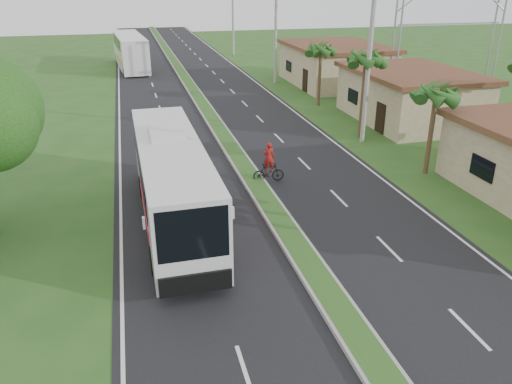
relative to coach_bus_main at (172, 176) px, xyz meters
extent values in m
plane|color=#27501D|center=(4.41, -9.44, -2.15)|extent=(180.00, 180.00, 0.00)
cube|color=black|center=(4.41, 10.56, -2.14)|extent=(14.00, 160.00, 0.02)
cube|color=gray|center=(4.41, 10.56, -2.05)|extent=(1.20, 160.00, 0.17)
cube|color=#27501D|center=(4.41, 10.56, -1.96)|extent=(0.95, 160.00, 0.02)
cube|color=silver|center=(-2.29, 10.56, -2.15)|extent=(0.12, 160.00, 0.01)
cube|color=silver|center=(11.11, 10.56, -2.15)|extent=(0.12, 160.00, 0.01)
cube|color=#988C67|center=(18.41, 12.56, -0.47)|extent=(7.00, 10.00, 3.35)
cube|color=#50271C|center=(18.41, 12.56, 1.36)|extent=(7.60, 10.60, 0.32)
cube|color=#988C67|center=(18.41, 26.56, -0.40)|extent=(8.00, 11.00, 3.50)
cube|color=#50271C|center=(18.41, 26.56, 1.51)|extent=(8.60, 11.60, 0.32)
cylinder|color=#473321|center=(13.81, 2.56, 0.15)|extent=(0.26, 0.26, 4.60)
cylinder|color=#473321|center=(13.21, 9.56, 0.55)|extent=(0.26, 0.26, 5.40)
cylinder|color=#473321|center=(13.71, 18.56, 0.25)|extent=(0.26, 0.26, 4.80)
cylinder|color=gray|center=(12.91, 8.56, 3.85)|extent=(0.28, 0.28, 12.00)
cylinder|color=gray|center=(12.91, 28.56, 3.35)|extent=(0.28, 0.28, 11.00)
cylinder|color=gray|center=(12.91, 48.56, 3.10)|extent=(0.28, 0.28, 10.50)
cylinder|color=gray|center=(21.41, 20.06, 3.85)|extent=(0.18, 0.18, 12.00)
cylinder|color=gray|center=(31.41, 20.06, 3.85)|extent=(0.18, 0.18, 12.00)
cylinder|color=gray|center=(21.41, 21.06, 3.85)|extent=(0.18, 0.18, 12.00)
cylinder|color=gray|center=(31.41, 21.06, 3.85)|extent=(0.18, 0.18, 12.00)
cube|color=gray|center=(26.41, 20.56, 3.85)|extent=(10.00, 0.14, 0.14)
cube|color=silver|center=(0.00, -0.06, -0.11)|extent=(2.69, 12.11, 3.17)
cube|color=black|center=(-0.01, 0.55, 0.59)|extent=(2.70, 9.70, 1.27)
cube|color=black|center=(0.09, -6.04, 0.40)|extent=(2.27, 0.17, 1.78)
cube|color=red|center=(0.02, -1.26, -0.74)|extent=(2.64, 5.27, 0.55)
cube|color=#FFAB15|center=(0.00, 0.25, -1.00)|extent=(2.61, 3.06, 0.25)
cube|color=silver|center=(-0.02, 1.15, 1.62)|extent=(1.44, 2.44, 0.28)
cylinder|color=black|center=(-1.08, -3.90, -1.62)|extent=(0.34, 1.05, 1.05)
cylinder|color=black|center=(1.19, -3.87, -1.62)|extent=(0.34, 1.05, 1.05)
cylinder|color=black|center=(-1.18, 3.15, -1.62)|extent=(0.34, 1.05, 1.05)
cylinder|color=black|center=(1.09, 3.18, -1.62)|extent=(0.34, 1.05, 1.05)
cube|color=silver|center=(-0.79, 40.82, -0.20)|extent=(3.77, 12.96, 3.56)
cube|color=black|center=(-0.83, 41.38, 0.86)|extent=(3.56, 9.64, 1.21)
cube|color=orange|center=(-0.70, 39.71, -0.88)|extent=(3.30, 6.31, 0.39)
cylinder|color=black|center=(-1.60, 35.46, -1.61)|extent=(0.42, 1.09, 1.07)
cylinder|color=black|center=(0.84, 35.66, -1.61)|extent=(0.42, 1.09, 1.07)
cylinder|color=black|center=(-2.38, 45.44, -1.61)|extent=(0.42, 1.09, 1.07)
cylinder|color=black|center=(0.06, 45.63, -1.61)|extent=(0.42, 1.09, 1.07)
imported|color=black|center=(5.21, 3.49, -1.66)|extent=(1.66, 0.56, 0.98)
imported|color=maroon|center=(5.21, 3.49, -0.81)|extent=(0.60, 0.41, 1.57)
camera|label=1|loc=(-1.38, -19.68, 7.71)|focal=35.00mm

